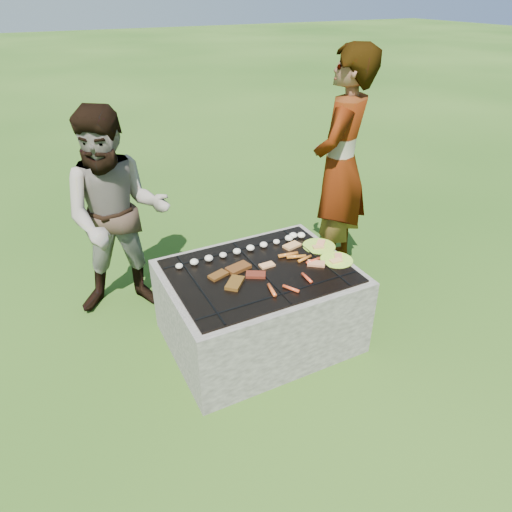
{
  "coord_description": "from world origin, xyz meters",
  "views": [
    {
      "loc": [
        -1.23,
        -2.38,
        2.32
      ],
      "look_at": [
        0.0,
        0.05,
        0.7
      ],
      "focal_mm": 32.0,
      "sensor_mm": 36.0,
      "label": 1
    }
  ],
  "objects": [
    {
      "name": "plate_far",
      "position": [
        0.56,
        0.1,
        0.61
      ],
      "size": [
        0.26,
        0.26,
        0.03
      ],
      "color": "yellow",
      "rests_on": "fire_pit"
    },
    {
      "name": "fire_pit",
      "position": [
        0.0,
        0.0,
        0.28
      ],
      "size": [
        1.3,
        1.0,
        0.62
      ],
      "color": "gray",
      "rests_on": "ground"
    },
    {
      "name": "bystander",
      "position": [
        -0.76,
        0.87,
        0.82
      ],
      "size": [
        0.93,
        0.81,
        1.64
      ],
      "primitive_type": "imported",
      "rotation": [
        0.0,
        0.0,
        -0.27
      ],
      "color": "gray",
      "rests_on": "ground"
    },
    {
      "name": "bread_on_grate",
      "position": [
        0.32,
        0.04,
        0.62
      ],
      "size": [
        0.44,
        0.42,
        0.02
      ],
      "color": "#F1C87B",
      "rests_on": "fire_pit"
    },
    {
      "name": "pork_slabs",
      "position": [
        -0.17,
        0.0,
        0.62
      ],
      "size": [
        0.38,
        0.31,
        0.02
      ],
      "color": "brown",
      "rests_on": "fire_pit"
    },
    {
      "name": "lawn",
      "position": [
        0.0,
        0.0,
        0.0
      ],
      "size": [
        60.0,
        60.0,
        0.0
      ],
      "primitive_type": "plane",
      "color": "#1E4310",
      "rests_on": "ground"
    },
    {
      "name": "mushrooms",
      "position": [
        0.08,
        0.28,
        0.63
      ],
      "size": [
        1.06,
        0.09,
        0.04
      ],
      "color": "beige",
      "rests_on": "fire_pit"
    },
    {
      "name": "sausages",
      "position": [
        0.23,
        -0.09,
        0.62
      ],
      "size": [
        0.52,
        0.46,
        0.03
      ],
      "color": "orange",
      "rests_on": "fire_pit"
    },
    {
      "name": "cook",
      "position": [
        1.11,
        0.64,
        0.98
      ],
      "size": [
        0.85,
        0.81,
        1.96
      ],
      "primitive_type": "imported",
      "rotation": [
        0.0,
        0.0,
        3.79
      ],
      "color": "gray",
      "rests_on": "ground"
    },
    {
      "name": "plate_near",
      "position": [
        0.56,
        -0.13,
        0.61
      ],
      "size": [
        0.27,
        0.27,
        0.03
      ],
      "color": "#EDFF3C",
      "rests_on": "fire_pit"
    }
  ]
}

